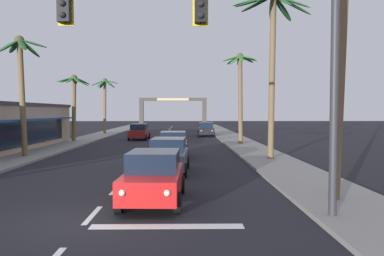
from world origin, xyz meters
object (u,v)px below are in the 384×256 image
(sedan_parked_nearest_kerb, at_px, (206,129))
(sedan_oncoming_far, at_px, (139,132))
(traffic_signal_mast, at_px, (207,30))
(town_gateway_arch, at_px, (173,107))
(sedan_lead_at_stop_bar, at_px, (154,176))
(palm_left_second, at_px, (21,74))
(palm_left_farthest, at_px, (105,96))
(sedan_fifth_in_queue, at_px, (173,144))
(palm_right_third, at_px, (240,82))
(sedan_third_in_queue, at_px, (168,155))
(palm_right_second, at_px, (272,38))
(palm_left_third, at_px, (74,96))

(sedan_parked_nearest_kerb, bearing_deg, sedan_oncoming_far, -142.43)
(traffic_signal_mast, height_order, town_gateway_arch, traffic_signal_mast)
(sedan_lead_at_stop_bar, height_order, palm_left_second, palm_left_second)
(palm_left_second, xyz_separation_m, palm_left_farthest, (0.02, 25.86, -0.34))
(town_gateway_arch, bearing_deg, sedan_fifth_in_queue, -88.19)
(palm_right_third, bearing_deg, sedan_oncoming_far, 145.19)
(sedan_parked_nearest_kerb, distance_m, palm_left_farthest, 14.19)
(sedan_lead_at_stop_bar, bearing_deg, palm_left_farthest, 103.84)
(sedan_third_in_queue, distance_m, palm_left_farthest, 33.65)
(sedan_third_in_queue, xyz_separation_m, palm_right_second, (6.04, 4.45, 6.57))
(traffic_signal_mast, xyz_separation_m, palm_left_second, (-11.06, 14.62, 0.18))
(sedan_oncoming_far, xyz_separation_m, palm_left_second, (-5.61, -16.12, 4.52))
(sedan_fifth_in_queue, relative_size, palm_left_farthest, 0.61)
(sedan_oncoming_far, height_order, palm_right_third, palm_right_third)
(sedan_fifth_in_queue, distance_m, town_gateway_arch, 59.49)
(sedan_lead_at_stop_bar, height_order, town_gateway_arch, town_gateway_arch)
(sedan_fifth_in_queue, xyz_separation_m, palm_right_second, (6.01, -1.80, 6.57))
(town_gateway_arch, bearing_deg, palm_right_third, -81.46)
(town_gateway_arch, bearing_deg, palm_left_farthest, -103.01)
(palm_right_second, bearing_deg, palm_right_third, 91.83)
(palm_left_third, bearing_deg, sedan_fifth_in_queue, -51.96)
(sedan_third_in_queue, height_order, palm_left_farthest, palm_left_farthest)
(sedan_parked_nearest_kerb, xyz_separation_m, palm_left_second, (-12.96, -21.77, 4.52))
(sedan_lead_at_stop_bar, relative_size, palm_right_third, 0.55)
(sedan_third_in_queue, bearing_deg, palm_left_third, 117.64)
(palm_left_farthest, height_order, palm_right_second, palm_right_second)
(sedan_fifth_in_queue, height_order, palm_right_third, palm_right_third)
(sedan_fifth_in_queue, distance_m, sedan_oncoming_far, 16.49)
(sedan_third_in_queue, height_order, palm_left_third, palm_left_third)
(sedan_third_in_queue, relative_size, town_gateway_arch, 0.31)
(sedan_lead_at_stop_bar, bearing_deg, town_gateway_arch, 91.30)
(sedan_oncoming_far, relative_size, palm_right_second, 0.44)
(traffic_signal_mast, relative_size, palm_right_second, 1.08)
(sedan_oncoming_far, relative_size, palm_left_second, 0.57)
(sedan_oncoming_far, bearing_deg, sedan_fifth_in_queue, -75.71)
(traffic_signal_mast, distance_m, palm_right_second, 13.94)
(sedan_parked_nearest_kerb, bearing_deg, palm_right_third, -79.13)
(sedan_fifth_in_queue, distance_m, palm_left_second, 10.68)
(palm_left_farthest, bearing_deg, palm_right_second, -60.35)
(sedan_fifth_in_queue, distance_m, palm_left_third, 16.64)
(sedan_fifth_in_queue, distance_m, palm_right_second, 9.08)
(sedan_oncoming_far, relative_size, palm_right_third, 0.55)
(palm_left_second, bearing_deg, town_gateway_arch, 82.53)
(sedan_lead_at_stop_bar, relative_size, palm_left_farthest, 0.62)
(palm_left_third, relative_size, town_gateway_arch, 0.45)
(sedan_parked_nearest_kerb, relative_size, palm_left_farthest, 0.61)
(sedan_third_in_queue, bearing_deg, palm_right_third, 69.79)
(palm_left_second, xyz_separation_m, palm_right_third, (15.34, 9.35, 0.22))
(sedan_oncoming_far, distance_m, town_gateway_arch, 43.57)
(palm_left_third, relative_size, palm_right_third, 0.81)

